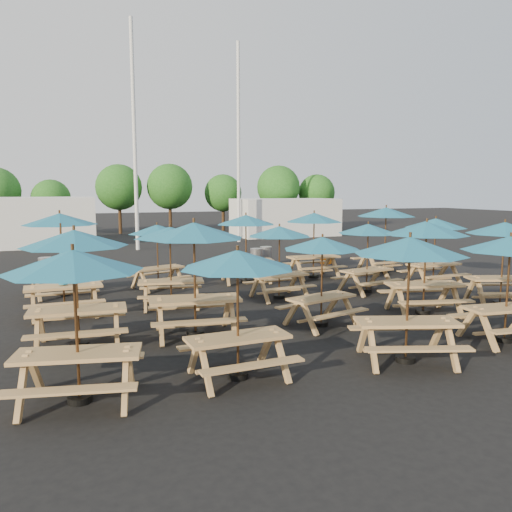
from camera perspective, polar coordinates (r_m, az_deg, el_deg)
name	(u,v)px	position (r m, az deg, el deg)	size (l,w,h in m)	color
ground	(274,299)	(14.84, 2.11, -4.92)	(120.00, 120.00, 0.00)	black
picnic_unit_0	(74,270)	(7.80, -20.13, -1.54)	(2.44, 2.44, 2.36)	#A47A48
picnic_unit_1	(75,246)	(10.60, -20.02, 1.13)	(2.28, 2.28, 2.44)	#A47A48
picnic_unit_2	(63,278)	(13.57, -21.18, -2.40)	(1.92, 1.69, 2.38)	#A47A48
picnic_unit_3	(60,224)	(16.17, -21.49, 3.41)	(2.57, 2.57, 2.54)	#A47A48
picnic_unit_4	(238,267)	(8.31, -2.13, -1.30)	(2.02, 2.02, 2.24)	#A47A48
picnic_unit_5	(194,238)	(10.87, -7.10, 2.11)	(2.45, 2.45, 2.54)	#A47A48
picnic_unit_6	(170,238)	(13.70, -9.81, 2.10)	(2.27, 2.27, 2.24)	#A47A48
picnic_unit_7	(157,233)	(16.41, -11.25, 2.57)	(2.32, 2.32, 2.12)	#A47A48
picnic_unit_8	(410,254)	(9.53, 17.15, 0.26)	(2.63, 2.63, 2.38)	#A47A48
picnic_unit_9	(322,249)	(11.72, 7.59, 0.82)	(2.26, 2.26, 2.14)	#A47A48
picnic_unit_10	(279,236)	(14.66, 2.69, 2.32)	(2.07, 2.07, 2.17)	#A47A48
picnic_unit_11	(246,224)	(17.25, -1.16, 3.69)	(2.32, 2.32, 2.37)	#A47A48
picnic_unit_12	(510,250)	(11.65, 27.04, 0.59)	(2.18, 2.18, 2.27)	#A47A48
picnic_unit_13	(426,234)	(13.47, 18.90, 2.39)	(2.54, 2.54, 2.42)	#A47A48
picnic_unit_14	(368,233)	(15.93, 12.69, 2.59)	(2.22, 2.22, 2.18)	#A47A48
picnic_unit_15	(314,221)	(18.27, 6.65, 3.95)	(2.13, 2.13, 2.41)	#A47A48
picnic_unit_17	(504,233)	(15.38, 26.52, 2.35)	(2.61, 2.61, 2.35)	#A47A48
picnic_unit_18	(436,227)	(17.60, 19.83, 3.10)	(2.05, 2.05, 2.30)	#A47A48
picnic_unit_19	(386,216)	(20.01, 14.63, 4.45)	(2.23, 2.23, 2.56)	#A47A48
waste_bin_0	(46,269)	(19.35, -22.86, -1.36)	(0.51, 0.51, 0.82)	gray
waste_bin_1	(256,258)	(20.58, 0.05, -0.26)	(0.51, 0.51, 0.82)	gray
waste_bin_2	(266,256)	(21.25, 1.14, -0.02)	(0.51, 0.51, 0.82)	gray
waste_bin_3	(326,254)	(22.09, 8.00, 0.20)	(0.51, 0.51, 0.82)	orange
mast_0	(134,137)	(27.70, -13.73, 13.13)	(0.20, 0.20, 12.00)	silver
mast_1	(238,144)	(31.17, -2.01, 12.68)	(0.20, 0.20, 12.00)	silver
event_tent_0	(20,222)	(31.43, -25.38, 3.53)	(8.00, 4.00, 2.80)	silver
event_tent_1	(285,217)	(35.56, 3.29, 4.46)	(7.00, 4.00, 2.60)	silver
tree_2	(51,199)	(36.96, -22.38, 6.08)	(2.59, 2.59, 3.93)	#382314
tree_3	(119,187)	(38.22, -15.39, 7.58)	(3.36, 3.36, 5.09)	#382314
tree_4	(170,187)	(38.33, -9.84, 7.81)	(3.41, 3.41, 5.17)	#382314
tree_5	(223,193)	(39.82, -3.79, 7.19)	(2.94, 2.94, 4.45)	#382314
tree_6	(279,187)	(39.57, 2.59, 7.86)	(3.38, 3.38, 5.13)	#382314
tree_7	(317,193)	(41.08, 6.94, 7.19)	(2.95, 2.95, 4.48)	#382314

